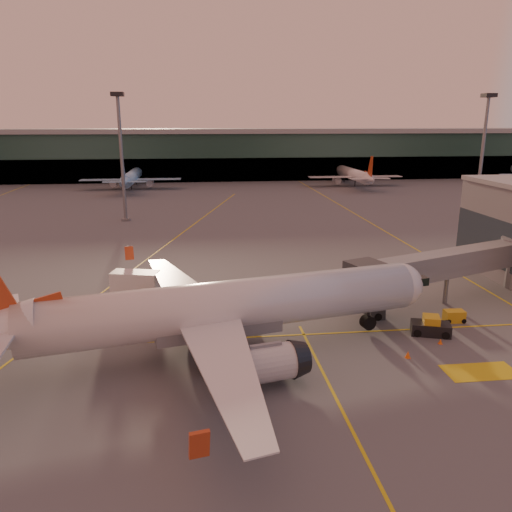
{
  "coord_description": "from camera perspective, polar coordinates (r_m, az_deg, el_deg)",
  "views": [
    {
      "loc": [
        -4.76,
        -38.93,
        20.01
      ],
      "look_at": [
        1.62,
        16.26,
        5.0
      ],
      "focal_mm": 35.0,
      "sensor_mm": 36.0,
      "label": 1
    }
  ],
  "objects": [
    {
      "name": "main_airplane",
      "position": [
        43.65,
        -4.8,
        -6.16
      ],
      "size": [
        42.64,
        38.76,
        12.97
      ],
      "rotation": [
        0.0,
        0.0,
        0.21
      ],
      "color": "silver",
      "rests_on": "ground"
    },
    {
      "name": "gpu_cart",
      "position": [
        55.69,
        21.71,
        -6.42
      ],
      "size": [
        2.13,
        1.32,
        1.21
      ],
      "rotation": [
        0.0,
        0.0,
        -0.04
      ],
      "color": "gold",
      "rests_on": "ground"
    },
    {
      "name": "ground",
      "position": [
        44.03,
        0.35,
        -11.91
      ],
      "size": [
        600.0,
        600.0,
        0.0
      ],
      "primitive_type": "plane",
      "color": "#4C4F54",
      "rests_on": "ground"
    },
    {
      "name": "cone_wing_left",
      "position": [
        61.61,
        -6.28,
        -3.63
      ],
      "size": [
        0.49,
        0.49,
        0.63
      ],
      "color": "#EF5B0C",
      "rests_on": "ground"
    },
    {
      "name": "cone_fwd",
      "position": [
        46.41,
        16.97,
        -10.73
      ],
      "size": [
        0.49,
        0.49,
        0.62
      ],
      "color": "#EF5B0C",
      "rests_on": "ground"
    },
    {
      "name": "mast_west_near",
      "position": [
        106.15,
        -15.17,
        11.83
      ],
      "size": [
        2.4,
        2.4,
        25.6
      ],
      "color": "slate",
      "rests_on": "ground"
    },
    {
      "name": "mast_east_near",
      "position": [
        117.41,
        24.51,
        11.28
      ],
      "size": [
        2.4,
        2.4,
        25.6
      ],
      "color": "slate",
      "rests_on": "ground"
    },
    {
      "name": "catering_truck",
      "position": [
        57.14,
        -13.53,
        -3.42
      ],
      "size": [
        5.49,
        3.38,
        3.97
      ],
      "rotation": [
        0.0,
        0.0,
        -0.24
      ],
      "color": "#A43A17",
      "rests_on": "ground"
    },
    {
      "name": "cone_nose",
      "position": [
        50.07,
        20.33,
        -9.14
      ],
      "size": [
        0.4,
        0.4,
        0.51
      ],
      "color": "#EF5B0C",
      "rests_on": "ground"
    },
    {
      "name": "jet_bridge",
      "position": [
        60.8,
        22.03,
        -0.87
      ],
      "size": [
        26.51,
        12.53,
        6.25
      ],
      "color": "slate",
      "rests_on": "ground"
    },
    {
      "name": "terminal",
      "position": [
        181.13,
        -5.18,
        11.5
      ],
      "size": [
        400.0,
        20.0,
        17.6
      ],
      "color": "#19382D",
      "rests_on": "ground"
    },
    {
      "name": "pushback_tug",
      "position": [
        51.64,
        19.34,
        -7.67
      ],
      "size": [
        4.07,
        2.99,
        1.88
      ],
      "rotation": [
        0.0,
        0.0,
        -0.32
      ],
      "color": "black",
      "rests_on": "ground"
    },
    {
      "name": "taxi_markings",
      "position": [
        85.82,
        -8.12,
        1.48
      ],
      "size": [
        100.12,
        173.0,
        0.01
      ],
      "color": "gold",
      "rests_on": "ground"
    },
    {
      "name": "distant_aircraft_row",
      "position": [
        159.03,
        -12.51,
        7.54
      ],
      "size": [
        290.0,
        34.0,
        13.0
      ],
      "color": "#84B4DD",
      "rests_on": "ground"
    }
  ]
}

